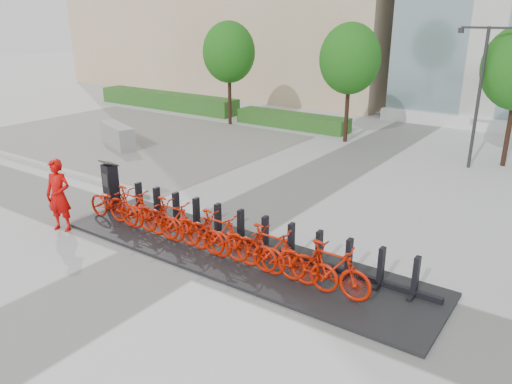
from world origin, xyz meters
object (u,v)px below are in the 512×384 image
Objects in this scene: bike_0 at (114,204)px; jersey_barrier at (117,136)px; worker_red at (59,195)px; kiosk at (111,186)px.

bike_0 is 8.61m from jersey_barrier.
bike_0 is 1.40m from worker_red.
worker_red is at bearing -85.95° from kiosk.
worker_red reaches higher than jersey_barrier.
worker_red is (-0.83, -1.06, 0.39)m from bike_0.
kiosk is at bearing -20.62° from jersey_barrier.
kiosk is 0.60× the size of jersey_barrier.
bike_0 is 0.97× the size of worker_red.
bike_0 is at bearing -20.11° from jersey_barrier.
worker_red reaches higher than bike_0.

